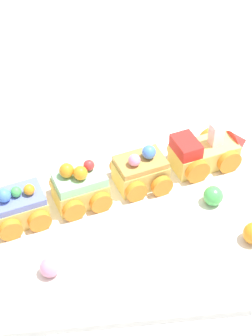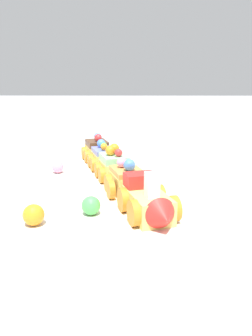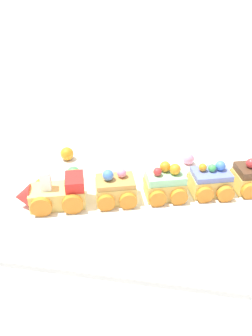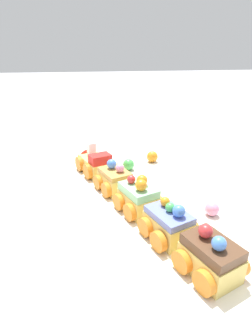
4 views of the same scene
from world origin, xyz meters
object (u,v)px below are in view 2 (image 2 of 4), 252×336
Objects in this scene: cake_train_locomotive at (149,203)px; gumball_pink at (58,167)px; cake_car_mint at (114,167)px; gumball_orange at (34,215)px; cake_car_chocolate at (97,150)px; cake_car_blueberry at (104,158)px; gumball_green at (91,206)px; cake_car_caramel at (127,181)px.

cake_train_locomotive is 0.32m from gumball_pink.
cake_car_mint is at bearing 70.33° from gumball_pink.
gumball_orange is (0.03, -0.17, -0.01)m from cake_train_locomotive.
gumball_pink is (0.13, -0.08, -0.01)m from cake_car_chocolate.
cake_car_chocolate is 3.47× the size of gumball_pink.
cake_car_chocolate reaches higher than gumball_pink.
gumball_green is (0.29, 0.00, -0.01)m from cake_car_blueberry.
cake_train_locomotive reaches higher than cake_car_caramel.
cake_car_blueberry is 0.11m from gumball_pink.
cake_car_mint is 3.47× the size of gumball_pink.
cake_car_caramel reaches higher than gumball_orange.
cake_car_caramel is 0.22m from gumball_pink.
cake_car_caramel is 3.11× the size of gumball_green.
cake_train_locomotive is at bearing 0.07° from cake_car_caramel.
cake_car_caramel is 3.47× the size of gumball_pink.
cake_car_mint is at bearing 156.05° from gumball_orange.
gumball_orange is at bearing -24.05° from cake_car_chocolate.
cake_car_mint is (-0.10, -0.03, 0.00)m from cake_car_caramel.
cake_car_caramel is 2.95× the size of gumball_orange.
gumball_pink is (0.04, -0.10, -0.01)m from cake_car_blueberry.
cake_car_caramel is at bearing 151.47° from gumball_green.
cake_car_mint is 0.14m from gumball_pink.
gumball_green is (0.20, -0.03, -0.01)m from cake_car_mint.
cake_car_mint is 0.19m from cake_car_chocolate.
gumball_green is 0.27m from gumball_pink.
cake_car_chocolate is at bearing 172.86° from gumball_orange.
gumball_pink is (-0.26, -0.20, -0.01)m from cake_train_locomotive.
cake_train_locomotive and cake_car_mint have the same top height.
cake_car_chocolate is at bearing -175.90° from gumball_green.
cake_car_chocolate is at bearing 179.93° from cake_car_caramel.
cake_car_mint is at bearing 0.04° from cake_car_blueberry.
gumball_pink is at bearing -159.59° from cake_train_locomotive.
cake_car_caramel is at bearing -179.93° from cake_train_locomotive.
cake_car_caramel is at bearing 48.48° from gumball_pink.
gumball_green is at bearing -114.47° from cake_train_locomotive.
cake_car_caramel is at bearing -0.07° from cake_car_chocolate.
cake_car_mint is at bearing -180.00° from cake_car_caramel.
gumball_orange reaches higher than gumball_green.
cake_car_blueberry reaches higher than gumball_pink.
cake_car_blueberry reaches higher than gumball_orange.
gumball_green is at bearing 23.24° from gumball_pink.
cake_train_locomotive is at bearing 0.04° from cake_car_blueberry.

